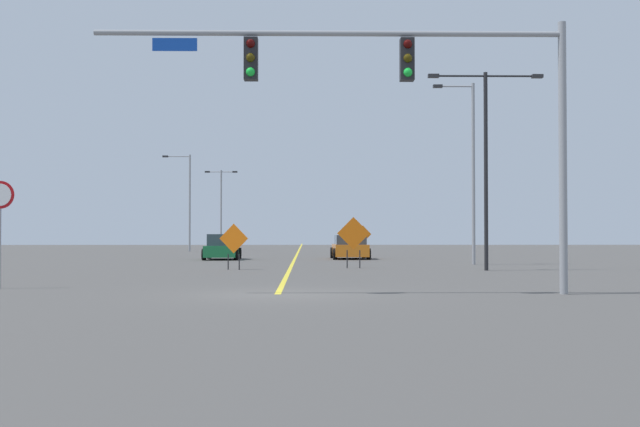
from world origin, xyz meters
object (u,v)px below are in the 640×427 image
at_px(street_lamp_near_left, 486,151).
at_px(construction_sign_right_shoulder, 234,241).
at_px(traffic_signal_assembly, 406,85).
at_px(street_lamp_mid_right, 187,197).
at_px(construction_sign_right_lane, 363,236).
at_px(construction_sign_median_near, 349,237).
at_px(stop_sign, 0,213).
at_px(street_lamp_far_right, 221,202).
at_px(construction_sign_left_lane, 353,236).
at_px(street_lamp_near_right, 470,165).
at_px(car_orange_distant, 350,247).
at_px(car_green_far, 222,248).

height_order(street_lamp_near_left, construction_sign_right_shoulder, street_lamp_near_left).
bearing_deg(traffic_signal_assembly, street_lamp_mid_right, 104.90).
bearing_deg(construction_sign_right_lane, construction_sign_median_near, -102.85).
relative_size(stop_sign, street_lamp_far_right, 0.41).
bearing_deg(construction_sign_right_shoulder, traffic_signal_assembly, -67.74).
distance_m(traffic_signal_assembly, stop_sign, 11.46).
height_order(traffic_signal_assembly, construction_sign_left_lane, traffic_signal_assembly).
bearing_deg(construction_sign_right_shoulder, street_lamp_near_right, 25.79).
xyz_separation_m(street_lamp_far_right, construction_sign_right_lane, (11.65, -17.67, -2.99)).
xyz_separation_m(traffic_signal_assembly, car_orange_distant, (0.03, 26.91, -4.50)).
relative_size(stop_sign, construction_sign_right_lane, 1.45).
bearing_deg(construction_sign_right_lane, traffic_signal_assembly, -92.22).
bearing_deg(construction_sign_right_lane, construction_sign_right_shoulder, -106.97).
distance_m(street_lamp_mid_right, construction_sign_right_shoulder, 33.25).
xyz_separation_m(street_lamp_near_right, construction_sign_right_lane, (-3.97, 17.20, -3.48)).
bearing_deg(construction_sign_median_near, stop_sign, -111.25).
distance_m(construction_sign_median_near, car_green_far, 8.67).
distance_m(street_lamp_near_left, construction_sign_right_shoulder, 10.87).
xyz_separation_m(street_lamp_mid_right, construction_sign_right_lane, (13.55, -9.98, -3.09)).
distance_m(traffic_signal_assembly, street_lamp_near_left, 13.38).
relative_size(traffic_signal_assembly, construction_sign_right_lane, 5.79).
height_order(construction_sign_median_near, car_orange_distant, construction_sign_median_near).
distance_m(street_lamp_mid_right, construction_sign_right_lane, 17.11).
bearing_deg(traffic_signal_assembly, construction_sign_right_lane, 87.78).
bearing_deg(street_lamp_near_left, street_lamp_far_right, 110.15).
bearing_deg(car_green_far, construction_sign_right_shoulder, -81.93).
xyz_separation_m(street_lamp_near_left, car_green_far, (-12.01, 13.59, -4.16)).
bearing_deg(car_green_far, stop_sign, -98.42).
xyz_separation_m(street_lamp_far_right, street_lamp_mid_right, (-1.90, -7.69, 0.10)).
relative_size(street_lamp_near_right, construction_sign_left_lane, 3.96).
bearing_deg(construction_sign_right_shoulder, car_green_far, 98.07).
relative_size(street_lamp_far_right, construction_sign_right_shoulder, 3.82).
relative_size(street_lamp_near_left, construction_sign_right_shoulder, 4.24).
distance_m(street_lamp_far_right, construction_sign_median_near, 25.38).
xyz_separation_m(street_lamp_near_right, car_green_far, (-12.62, 7.54, -4.11)).
bearing_deg(street_lamp_far_right, street_lamp_near_right, -65.87).
bearing_deg(construction_sign_left_lane, car_green_far, 120.98).
bearing_deg(construction_sign_left_lane, street_lamp_near_left, -23.43).
height_order(street_lamp_mid_right, construction_sign_median_near, street_lamp_mid_right).
relative_size(stop_sign, street_lamp_mid_right, 0.37).
bearing_deg(street_lamp_near_left, traffic_signal_assembly, -110.79).
height_order(construction_sign_right_lane, construction_sign_right_shoulder, construction_sign_right_lane).
xyz_separation_m(car_green_far, car_orange_distant, (7.29, 0.82, 0.00)).
relative_size(street_lamp_near_right, street_lamp_near_left, 1.09).
height_order(traffic_signal_assembly, construction_sign_right_lane, traffic_signal_assembly).
relative_size(car_green_far, car_orange_distant, 0.94).
relative_size(street_lamp_near_right, car_green_far, 2.16).
distance_m(stop_sign, street_lamp_mid_right, 43.57).
bearing_deg(car_orange_distant, stop_sign, -113.69).
bearing_deg(traffic_signal_assembly, construction_sign_right_shoulder, 112.26).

